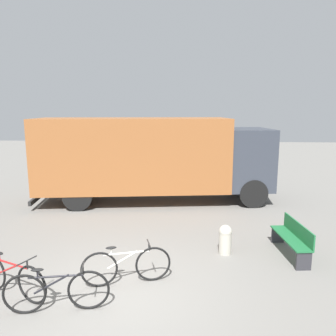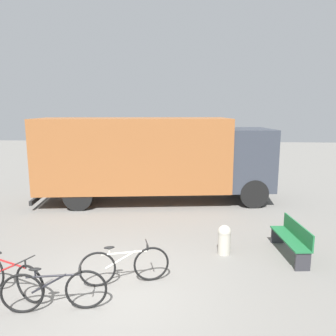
% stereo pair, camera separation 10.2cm
% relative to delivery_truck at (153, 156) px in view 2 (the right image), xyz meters
% --- Properties ---
extents(ground_plane, '(60.00, 60.00, 0.00)m').
position_rel_delivery_truck_xyz_m(ground_plane, '(-0.05, -6.46, -1.80)').
color(ground_plane, slate).
extents(delivery_truck, '(9.02, 3.27, 3.21)m').
position_rel_delivery_truck_xyz_m(delivery_truck, '(0.00, 0.00, 0.00)').
color(delivery_truck, '#99592D').
rests_on(delivery_truck, ground).
extents(park_bench, '(0.56, 1.68, 0.83)m').
position_rel_delivery_truck_xyz_m(park_bench, '(3.94, -4.52, -1.34)').
color(park_bench, '#1E6638').
rests_on(park_bench, ground).
extents(bicycle_near, '(1.71, 0.78, 0.84)m').
position_rel_delivery_truck_xyz_m(bicycle_near, '(-2.00, -6.66, -1.41)').
color(bicycle_near, black).
rests_on(bicycle_near, ground).
extents(bicycle_middle, '(1.82, 0.49, 0.84)m').
position_rel_delivery_truck_xyz_m(bicycle_middle, '(-0.95, -7.09, -1.41)').
color(bicycle_middle, black).
rests_on(bicycle_middle, ground).
extents(bicycle_far, '(1.78, 0.62, 0.84)m').
position_rel_delivery_truck_xyz_m(bicycle_far, '(0.11, -6.09, -1.41)').
color(bicycle_far, black).
rests_on(bicycle_far, ground).
extents(bollard_near_bench, '(0.33, 0.33, 0.74)m').
position_rel_delivery_truck_xyz_m(bollard_near_bench, '(2.29, -4.53, -1.40)').
color(bollard_near_bench, '#B2AD9E').
rests_on(bollard_near_bench, ground).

